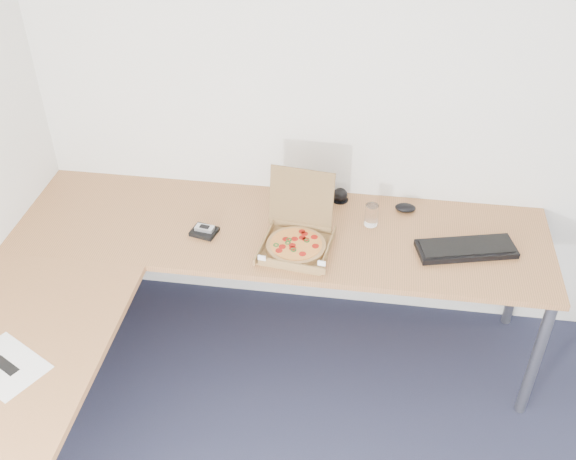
% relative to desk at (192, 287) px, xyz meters
% --- Properties ---
extents(room_shell, '(3.50, 3.50, 2.50)m').
position_rel_desk_xyz_m(room_shell, '(0.82, -0.97, 0.55)').
color(room_shell, white).
rests_on(room_shell, ground).
extents(desk, '(2.50, 2.20, 0.73)m').
position_rel_desk_xyz_m(desk, '(0.00, 0.00, 0.00)').
color(desk, '#B07341').
rests_on(desk, ground).
extents(pizza_box, '(0.30, 0.35, 0.31)m').
position_rel_desk_xyz_m(pizza_box, '(0.41, 0.30, 0.07)').
color(pizza_box, olive).
rests_on(pizza_box, desk).
extents(drinking_glass, '(0.06, 0.06, 0.11)m').
position_rel_desk_xyz_m(drinking_glass, '(0.74, 0.52, 0.08)').
color(drinking_glass, white).
rests_on(drinking_glass, desk).
extents(keyboard, '(0.46, 0.26, 0.03)m').
position_rel_desk_xyz_m(keyboard, '(1.17, 0.38, 0.04)').
color(keyboard, black).
rests_on(keyboard, desk).
extents(mouse, '(0.11, 0.08, 0.04)m').
position_rel_desk_xyz_m(mouse, '(0.90, 0.66, 0.05)').
color(mouse, black).
rests_on(mouse, desk).
extents(wallet, '(0.13, 0.12, 0.02)m').
position_rel_desk_xyz_m(wallet, '(-0.03, 0.34, 0.04)').
color(wallet, black).
rests_on(wallet, desk).
extents(phone, '(0.09, 0.06, 0.02)m').
position_rel_desk_xyz_m(phone, '(-0.02, 0.35, 0.06)').
color(phone, '#B2B5BA').
rests_on(phone, wallet).
extents(paper_sheet, '(0.36, 0.33, 0.00)m').
position_rel_desk_xyz_m(paper_sheet, '(-0.56, -0.55, 0.03)').
color(paper_sheet, white).
rests_on(paper_sheet, desk).
extents(dome_speaker, '(0.08, 0.08, 0.07)m').
position_rel_desk_xyz_m(dome_speaker, '(0.58, 0.71, 0.06)').
color(dome_speaker, black).
rests_on(dome_speaker, desk).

